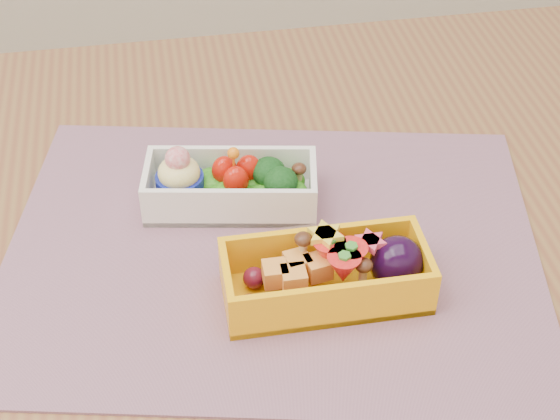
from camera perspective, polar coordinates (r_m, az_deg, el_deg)
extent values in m
cube|color=brown|center=(0.72, -1.13, -4.83)|extent=(1.20, 0.80, 0.04)
cube|color=gray|center=(0.72, -0.52, -2.66)|extent=(0.52, 0.44, 0.00)
cube|color=white|center=(0.75, -3.40, 1.64)|extent=(0.16, 0.09, 0.04)
ellipsoid|color=#54B425|center=(0.75, -3.38, 1.30)|extent=(0.15, 0.08, 0.02)
cylinder|color=navy|center=(0.75, -6.83, 1.53)|extent=(0.04, 0.04, 0.03)
sphere|color=red|center=(0.73, -7.03, 3.50)|extent=(0.02, 0.02, 0.02)
ellipsoid|color=#BB1407|center=(0.75, -3.82, 2.72)|extent=(0.02, 0.02, 0.03)
ellipsoid|color=#BB1407|center=(0.74, -3.04, 2.03)|extent=(0.02, 0.02, 0.03)
ellipsoid|color=#BB1407|center=(0.75, -2.16, 2.80)|extent=(0.02, 0.02, 0.03)
sphere|color=orange|center=(0.73, -3.21, 3.91)|extent=(0.01, 0.01, 0.01)
ellipsoid|color=black|center=(0.75, -0.78, 2.63)|extent=(0.03, 0.03, 0.03)
ellipsoid|color=black|center=(0.73, 0.05, 1.93)|extent=(0.03, 0.03, 0.03)
ellipsoid|color=#3F2111|center=(0.74, 1.31, 2.84)|extent=(0.01, 0.01, 0.01)
cube|color=#FFAF0D|center=(0.66, 3.15, -4.53)|extent=(0.16, 0.07, 0.04)
ellipsoid|color=#551020|center=(0.66, 0.34, -5.56)|extent=(0.09, 0.04, 0.02)
cube|color=orange|center=(0.66, 1.06, -4.17)|extent=(0.04, 0.03, 0.02)
cone|color=red|center=(0.66, 3.35, -3.00)|extent=(0.03, 0.03, 0.03)
cone|color=red|center=(0.66, 4.84, -3.41)|extent=(0.03, 0.03, 0.03)
cone|color=red|center=(0.65, 4.37, -4.08)|extent=(0.03, 0.03, 0.03)
cylinder|color=yellow|center=(0.65, 3.13, -1.70)|extent=(0.03, 0.03, 0.01)
cylinder|color=#E53F5B|center=(0.66, 6.20, -2.17)|extent=(0.03, 0.03, 0.01)
ellipsoid|color=#3F2111|center=(0.67, 1.58, -2.98)|extent=(0.01, 0.01, 0.01)
ellipsoid|color=#3F2111|center=(0.65, 5.71, -4.27)|extent=(0.01, 0.01, 0.01)
ellipsoid|color=black|center=(0.67, 7.99, -3.60)|extent=(0.04, 0.04, 0.05)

